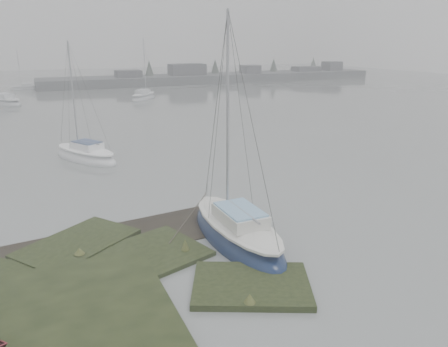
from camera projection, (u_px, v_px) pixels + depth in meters
ground at (92, 122)px, 39.66m from camera, size 160.00×160.00×0.00m
far_shoreline at (222, 77)px, 77.68m from camera, size 60.00×8.00×4.15m
sailboat_main at (237, 234)px, 16.24m from camera, size 2.18×6.31×8.85m
sailboat_white at (86, 156)px, 27.25m from camera, size 4.22×5.65×7.71m
sailboat_far_a at (4, 102)px, 50.25m from camera, size 4.91×6.08×8.44m
sailboat_far_b at (144, 97)px, 54.84m from camera, size 5.03×5.60×8.03m
sailboat_far_c at (26, 89)px, 65.18m from camera, size 4.49×1.83×6.18m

